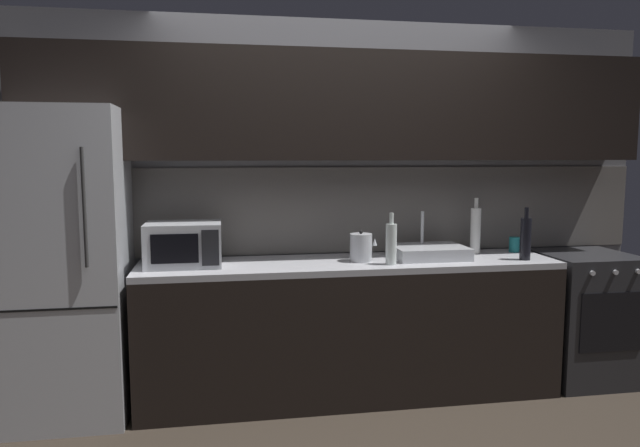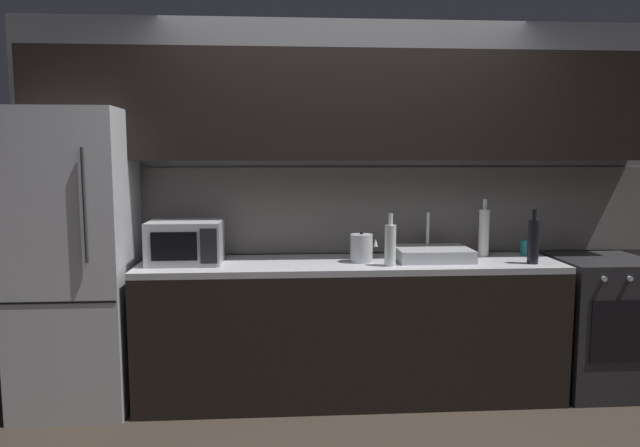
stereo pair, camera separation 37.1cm
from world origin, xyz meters
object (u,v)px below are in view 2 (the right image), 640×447
Objects in this scene: wine_bottle_clear at (390,244)px; mug_teal at (526,248)px; refrigerator at (75,260)px; wine_bottle_white at (484,232)px; wine_bottle_dark at (533,241)px; microwave at (186,242)px; kettle at (362,248)px; oven_range at (599,324)px.

wine_bottle_clear reaches higher than mug_teal.
wine_bottle_clear is 1.05m from mug_teal.
refrigerator is 2.67m from wine_bottle_white.
wine_bottle_dark is 0.92m from wine_bottle_clear.
microwave is 1.41× the size of wine_bottle_clear.
microwave is at bearing 1.55° from refrigerator.
wine_bottle_clear is at bearing -179.17° from wine_bottle_dark.
kettle is at bearing -1.94° from microwave.
microwave is 2.20m from wine_bottle_dark.
wine_bottle_white is at bearing 3.77° from microwave.
wine_bottle_white reaches higher than oven_range.
wine_bottle_dark is (2.88, -0.15, 0.11)m from refrigerator.
wine_bottle_dark reaches higher than oven_range.
wine_bottle_clear reaches higher than microwave.
kettle is 1.08m from wine_bottle_dark.
kettle is (1.12, -0.04, -0.04)m from microwave.
kettle is 1.17m from mug_teal.
kettle is at bearing -171.50° from mug_teal.
refrigerator is 1.80m from kettle.
microwave is 1.99m from wine_bottle_white.
microwave is at bearing -176.23° from wine_bottle_white.
wine_bottle_dark is at bearing 0.83° from wine_bottle_clear.
kettle reaches higher than oven_range.
kettle is 0.52× the size of wine_bottle_white.
kettle is 0.88m from wine_bottle_white.
refrigerator reaches higher than microwave.
refrigerator is 0.69m from microwave.
wine_bottle_white is at bearing -179.07° from mug_teal.
refrigerator is at bearing -176.80° from wine_bottle_white.
wine_bottle_white is (0.86, 0.17, 0.07)m from kettle.
wine_bottle_dark is at bearing -165.08° from oven_range.
wine_bottle_dark is (2.20, -0.17, 0.01)m from microwave.
kettle is at bearing 173.22° from wine_bottle_dark.
wine_bottle_white reaches higher than kettle.
refrigerator is at bearing 179.98° from oven_range.
wine_bottle_clear is (-0.92, -0.01, -0.01)m from wine_bottle_dark.
wine_bottle_white is at bearing 11.07° from kettle.
wine_bottle_clear is at bearing -156.21° from wine_bottle_white.
wine_bottle_dark reaches higher than microwave.
mug_teal is at bearing 17.43° from wine_bottle_clear.
refrigerator is 5.37× the size of wine_bottle_dark.
wine_bottle_white is at bearing 23.79° from wine_bottle_clear.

